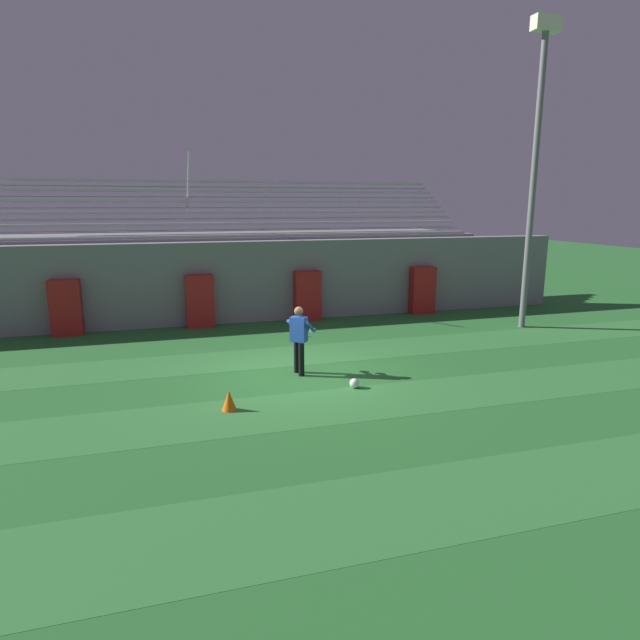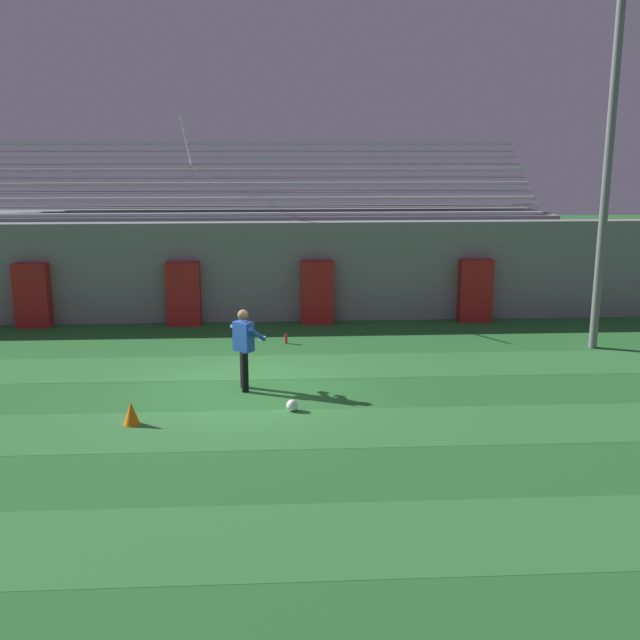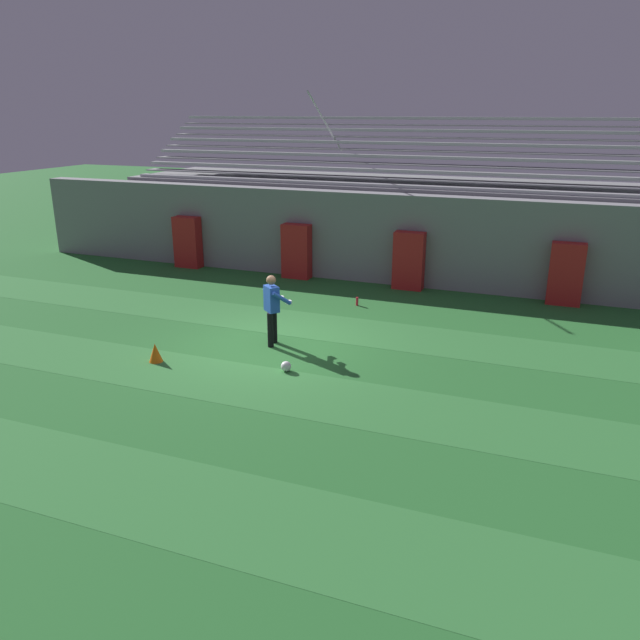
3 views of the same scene
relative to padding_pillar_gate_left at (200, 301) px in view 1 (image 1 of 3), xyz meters
The scene contains 15 objects.
ground_plane 6.29m from the padding_pillar_gate_left, 72.68° to the right, with size 80.00×80.00×0.00m, color #286B2D.
turf_stripe_near 12.12m from the padding_pillar_gate_left, 81.17° to the right, with size 28.00×1.92×0.01m, color #337A38.
turf_stripe_mid 8.37m from the padding_pillar_gate_left, 77.12° to the right, with size 28.00×1.92×0.01m, color #337A38.
turf_stripe_far 4.74m from the padding_pillar_gate_left, 66.54° to the right, with size 28.00×1.92×0.01m, color #337A38.
back_wall 2.00m from the padding_pillar_gate_left, 16.51° to the left, with size 24.00×0.60×2.80m, color gray.
padding_pillar_gate_left is the anchor object (origin of this frame).
padding_pillar_gate_right 3.71m from the padding_pillar_gate_left, ahead, with size 0.92×0.44×1.76m, color #B21E1E.
padding_pillar_far_left 4.11m from the padding_pillar_gate_left, behind, with size 0.92×0.44×1.76m, color #B21E1E.
padding_pillar_far_right 8.19m from the padding_pillar_gate_left, ahead, with size 0.92×0.44×1.76m, color #B21E1E.
bleacher_stand 3.79m from the padding_pillar_gate_left, 60.22° to the left, with size 18.00×4.75×5.83m.
floodlight_pole 11.92m from the padding_pillar_gate_left, 16.41° to the right, with size 0.90×0.36×9.57m.
goalkeeper 6.17m from the padding_pillar_gate_left, 71.91° to the right, with size 0.74×0.73×1.67m.
soccer_ball 7.79m from the padding_pillar_gate_left, 68.46° to the right, with size 0.22×0.22×0.22m, color white.
traffic_cone 7.79m from the padding_pillar_gate_left, 90.14° to the right, with size 0.30×0.30×0.42m, color orange.
water_bottle 3.65m from the padding_pillar_gate_left, 38.44° to the right, with size 0.07×0.07×0.24m, color red.
Camera 1 is at (-2.99, -12.00, 4.05)m, focal length 30.00 mm.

